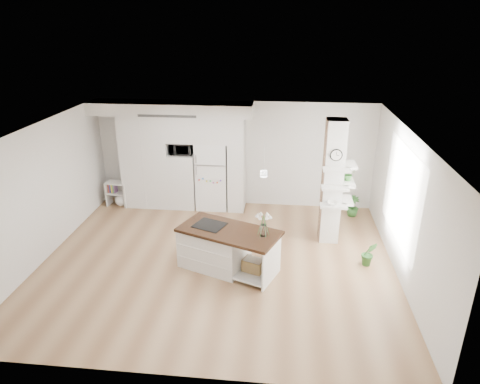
{
  "coord_description": "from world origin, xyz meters",
  "views": [
    {
      "loc": [
        1.24,
        -7.37,
        4.57
      ],
      "look_at": [
        0.37,
        0.9,
        1.17
      ],
      "focal_mm": 32.0,
      "sensor_mm": 36.0,
      "label": 1
    }
  ],
  "objects_px": {
    "floor_plant_a": "(369,254)",
    "refrigerator": "(212,175)",
    "kitchen_island": "(220,246)",
    "bookshelf": "(119,195)"
  },
  "relations": [
    {
      "from": "floor_plant_a",
      "to": "refrigerator",
      "type": "bearing_deg",
      "value": 144.71
    },
    {
      "from": "kitchen_island",
      "to": "floor_plant_a",
      "type": "xyz_separation_m",
      "value": [
        2.92,
        0.35,
        -0.19
      ]
    },
    {
      "from": "refrigerator",
      "to": "bookshelf",
      "type": "relative_size",
      "value": 2.67
    },
    {
      "from": "refrigerator",
      "to": "kitchen_island",
      "type": "height_order",
      "value": "refrigerator"
    },
    {
      "from": "kitchen_island",
      "to": "floor_plant_a",
      "type": "relative_size",
      "value": 4.0
    },
    {
      "from": "refrigerator",
      "to": "floor_plant_a",
      "type": "distance_m",
      "value": 4.36
    },
    {
      "from": "kitchen_island",
      "to": "refrigerator",
      "type": "bearing_deg",
      "value": 123.61
    },
    {
      "from": "bookshelf",
      "to": "floor_plant_a",
      "type": "relative_size",
      "value": 1.25
    },
    {
      "from": "bookshelf",
      "to": "floor_plant_a",
      "type": "xyz_separation_m",
      "value": [
        5.98,
        -2.31,
        -0.03
      ]
    },
    {
      "from": "kitchen_island",
      "to": "bookshelf",
      "type": "distance_m",
      "value": 4.05
    }
  ]
}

